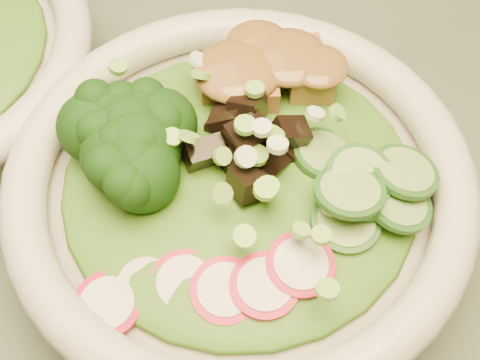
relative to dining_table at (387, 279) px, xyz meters
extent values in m
cube|color=#525E4E|center=(0.00, 0.00, 0.10)|extent=(1.20, 0.80, 0.03)
cylinder|color=beige|center=(-0.12, 0.00, 0.14)|extent=(0.25, 0.25, 0.05)
torus|color=beige|center=(-0.12, 0.00, 0.18)|extent=(0.28, 0.28, 0.03)
ellipsoid|color=#265511|center=(-0.12, 0.00, 0.18)|extent=(0.22, 0.22, 0.03)
ellipsoid|color=brown|center=(-0.10, 0.06, 0.20)|extent=(0.07, 0.06, 0.02)
camera|label=1|loc=(-0.16, -0.22, 0.51)|focal=50.00mm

